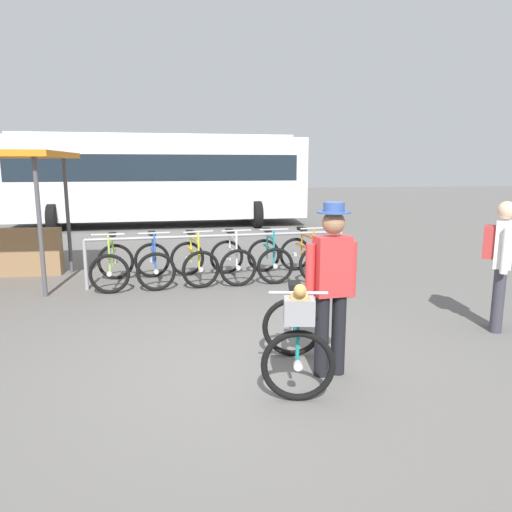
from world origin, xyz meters
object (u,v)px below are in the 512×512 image
object	(u,v)px
racked_bike_yellow	(194,262)
bus_distant	(158,175)
racked_bike_white	(232,260)
person_with_featured_bike	(332,283)
pedestrian_with_backpack	(500,258)
featured_bicycle	(296,334)
racked_bike_lime	(113,265)
racked_bike_teal	(269,258)
racked_bike_blue	(154,264)
racked_bike_orange	(305,257)

from	to	relation	value
racked_bike_yellow	bus_distant	world-z (taller)	bus_distant
racked_bike_white	person_with_featured_bike	distance (m)	4.25
bus_distant	person_with_featured_bike	bearing A→B (deg)	-81.13
racked_bike_yellow	pedestrian_with_backpack	distance (m)	4.92
featured_bicycle	person_with_featured_bike	size ratio (longest dim) A/B	0.72
racked_bike_lime	racked_bike_yellow	world-z (taller)	same
racked_bike_yellow	racked_bike_teal	distance (m)	1.40
racked_bike_white	racked_bike_yellow	bearing A→B (deg)	-177.06
racked_bike_blue	racked_bike_white	world-z (taller)	same
person_with_featured_bike	bus_distant	xyz separation A→B (m)	(-1.98, 12.67, 0.79)
racked_bike_teal	racked_bike_orange	xyz separation A→B (m)	(0.70, 0.04, 0.00)
racked_bike_orange	person_with_featured_bike	bearing A→B (deg)	-102.42
person_with_featured_bike	racked_bike_white	bearing A→B (deg)	96.27
racked_bike_teal	pedestrian_with_backpack	distance (m)	4.05
racked_bike_teal	featured_bicycle	bearing A→B (deg)	-98.10
racked_bike_white	featured_bicycle	xyz separation A→B (m)	(0.08, -4.29, 0.12)
racked_bike_orange	pedestrian_with_backpack	world-z (taller)	pedestrian_with_backpack
racked_bike_white	featured_bicycle	size ratio (longest dim) A/B	0.91
featured_bicycle	bus_distant	distance (m)	12.94
person_with_featured_bike	racked_bike_yellow	bearing A→B (deg)	105.60
racked_bike_teal	pedestrian_with_backpack	xyz separation A→B (m)	(2.26, -3.32, 0.57)
racked_bike_yellow	person_with_featured_bike	distance (m)	4.35
featured_bicycle	racked_bike_teal	bearing A→B (deg)	81.90
racked_bike_white	racked_bike_orange	world-z (taller)	same
racked_bike_yellow	featured_bicycle	bearing A→B (deg)	-79.59
racked_bike_white	racked_bike_teal	size ratio (longest dim) A/B	1.01
racked_bike_lime	pedestrian_with_backpack	xyz separation A→B (m)	(5.05, -3.17, 0.57)
racked_bike_white	racked_bike_teal	world-z (taller)	same
racked_bike_yellow	person_with_featured_bike	xyz separation A→B (m)	(1.16, -4.15, 0.58)
racked_bike_orange	racked_bike_blue	bearing A→B (deg)	-177.06
racked_bike_orange	pedestrian_with_backpack	xyz separation A→B (m)	(1.56, -3.35, 0.57)
racked_bike_blue	racked_bike_yellow	size ratio (longest dim) A/B	0.94
racked_bike_blue	person_with_featured_bike	xyz separation A→B (m)	(1.86, -4.12, 0.58)
racked_bike_teal	pedestrian_with_backpack	world-z (taller)	pedestrian_with_backpack
bus_distant	racked_bike_lime	bearing A→B (deg)	-93.85
pedestrian_with_backpack	person_with_featured_bike	bearing A→B (deg)	-160.06
racked_bike_teal	bus_distant	distance (m)	8.84
racked_bike_blue	racked_bike_teal	world-z (taller)	same
racked_bike_yellow	featured_bicycle	world-z (taller)	featured_bicycle
pedestrian_with_backpack	bus_distant	distance (m)	12.61
pedestrian_with_backpack	racked_bike_lime	bearing A→B (deg)	147.87
racked_bike_lime	person_with_featured_bike	world-z (taller)	person_with_featured_bike
racked_bike_yellow	racked_bike_lime	bearing A→B (deg)	-177.06
racked_bike_white	person_with_featured_bike	world-z (taller)	person_with_featured_bike
racked_bike_blue	pedestrian_with_backpack	world-z (taller)	pedestrian_with_backpack
racked_bike_lime	pedestrian_with_backpack	bearing A→B (deg)	-32.13
racked_bike_blue	racked_bike_orange	size ratio (longest dim) A/B	0.99
racked_bike_blue	racked_bike_lime	bearing A→B (deg)	-177.06
racked_bike_yellow	featured_bicycle	xyz separation A→B (m)	(0.78, -4.26, 0.12)
racked_bike_orange	featured_bicycle	world-z (taller)	featured_bicycle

